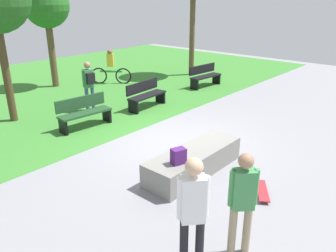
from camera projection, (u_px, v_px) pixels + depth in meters
name	position (u px, v px, depth m)	size (l,w,h in m)	color
ground_plane	(175.00, 142.00, 9.05)	(28.00, 28.00, 0.00)	gray
grass_lawn	(31.00, 92.00, 13.77)	(26.60, 12.63, 0.01)	#387A2D
concrete_ledge	(194.00, 161.00, 7.47)	(2.55, 0.82, 0.53)	gray
backpack_on_ledge	(178.00, 156.00, 6.74)	(0.28, 0.20, 0.32)	#4C1E66
skater_performing_trick	(243.00, 198.00, 4.83)	(0.37, 0.37, 1.68)	tan
skater_watching	(193.00, 208.00, 4.44)	(0.37, 0.36, 1.80)	black
skateboard_by_ledge	(262.00, 191.00, 6.70)	(0.78, 0.61, 0.08)	#A5262D
park_bench_by_oak	(146.00, 94.00, 11.72)	(1.63, 0.60, 0.91)	black
park_bench_near_lamppost	(84.00, 112.00, 9.97)	(1.64, 0.61, 0.91)	#1E4223
park_bench_far_left	(205.00, 75.00, 14.48)	(1.63, 0.60, 0.91)	black
tree_slender_maple	(46.00, 6.00, 13.49)	(1.83, 1.83, 4.26)	brown
pedestrian_with_backpack	(89.00, 82.00, 11.22)	(0.43, 0.38, 1.67)	#3F5184
cyclist_on_bicycle	(111.00, 69.00, 14.95)	(1.14, 1.49, 1.52)	black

